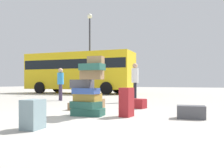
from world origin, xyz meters
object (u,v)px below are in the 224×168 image
at_px(suitcase_brown_right_side, 93,103).
at_px(person_tourist_with_camera, 61,81).
at_px(suitcase_brown_behind_tower, 77,106).
at_px(suitcase_tower, 88,93).
at_px(lamp_post, 90,41).
at_px(suitcase_charcoal_left_side, 191,112).
at_px(suitcase_maroon_foreground_far, 127,102).
at_px(suitcase_slate_white_trunk, 33,114).
at_px(person_bearded_onlooker, 135,79).
at_px(parked_bus, 79,70).
at_px(suitcase_maroon_foreground_near, 135,103).

distance_m(suitcase_brown_right_side, person_tourist_with_camera, 3.74).
xyz_separation_m(suitcase_brown_right_side, suitcase_brown_behind_tower, (-0.03, -0.88, -0.04)).
height_order(suitcase_tower, person_tourist_with_camera, person_tourist_with_camera).
height_order(suitcase_tower, lamp_post, lamp_post).
bearing_deg(lamp_post, suitcase_charcoal_left_side, -48.56).
xyz_separation_m(suitcase_maroon_foreground_far, person_tourist_with_camera, (-4.84, 3.68, 0.55)).
xyz_separation_m(suitcase_maroon_foreground_far, suitcase_brown_behind_tower, (-1.89, 0.67, -0.25)).
bearing_deg(suitcase_slate_white_trunk, person_bearded_onlooker, 85.37).
xyz_separation_m(suitcase_brown_right_side, parked_bus, (-6.45, 9.02, 1.68)).
relative_size(suitcase_tower, suitcase_brown_right_side, 2.01).
bearing_deg(parked_bus, suitcase_charcoal_left_side, -51.74).
height_order(suitcase_maroon_foreground_far, suitcase_brown_right_side, suitcase_maroon_foreground_far).
relative_size(suitcase_brown_right_side, suitcase_slate_white_trunk, 1.38).
height_order(suitcase_maroon_foreground_far, suitcase_maroon_foreground_near, suitcase_maroon_foreground_far).
height_order(suitcase_maroon_foreground_near, suitcase_brown_behind_tower, suitcase_maroon_foreground_near).
relative_size(suitcase_tower, lamp_post, 0.25).
height_order(suitcase_maroon_foreground_far, suitcase_charcoal_left_side, suitcase_maroon_foreground_far).
relative_size(suitcase_brown_behind_tower, lamp_post, 0.09).
relative_size(suitcase_maroon_foreground_near, lamp_post, 0.12).
relative_size(suitcase_tower, suitcase_slate_white_trunk, 2.78).
xyz_separation_m(suitcase_tower, lamp_post, (-6.01, 10.19, 3.31)).
relative_size(suitcase_maroon_foreground_near, parked_bus, 0.08).
xyz_separation_m(suitcase_tower, person_bearded_onlooker, (-0.41, 4.59, 0.41)).
distance_m(suitcase_charcoal_left_side, person_tourist_with_camera, 7.19).
distance_m(suitcase_maroon_foreground_far, lamp_post, 12.58).
bearing_deg(parked_bus, person_tourist_with_camera, -68.80).
xyz_separation_m(suitcase_charcoal_left_side, suitcase_brown_behind_tower, (-3.38, 0.32, -0.04)).
bearing_deg(suitcase_maroon_foreground_far, suitcase_maroon_foreground_near, 105.76).
bearing_deg(person_bearded_onlooker, suitcase_brown_behind_tower, -33.63).
bearing_deg(person_tourist_with_camera, suitcase_brown_right_side, 5.29).
relative_size(suitcase_tower, suitcase_maroon_foreground_far, 2.08).
xyz_separation_m(person_tourist_with_camera, lamp_post, (-2.10, 6.21, 2.99)).
height_order(suitcase_maroon_foreground_near, suitcase_slate_white_trunk, suitcase_slate_white_trunk).
relative_size(suitcase_maroon_foreground_near, person_tourist_with_camera, 0.46).
xyz_separation_m(suitcase_brown_behind_tower, person_tourist_with_camera, (-2.95, 3.01, 0.80)).
height_order(suitcase_tower, suitcase_brown_right_side, suitcase_tower).
relative_size(suitcase_brown_right_side, lamp_post, 0.12).
bearing_deg(suitcase_maroon_foreground_near, suitcase_maroon_foreground_far, -66.27).
xyz_separation_m(suitcase_brown_right_side, suitcase_charcoal_left_side, (3.34, -1.21, 0.00)).
distance_m(suitcase_charcoal_left_side, parked_bus, 14.26).
bearing_deg(suitcase_tower, suitcase_brown_behind_tower, 134.64).
xyz_separation_m(suitcase_maroon_foreground_near, parked_bus, (-7.81, 8.57, 1.68)).
bearing_deg(suitcase_brown_right_side, lamp_post, 116.65).
distance_m(suitcase_maroon_foreground_far, suitcase_charcoal_left_side, 1.54).
height_order(suitcase_tower, parked_bus, parked_bus).
bearing_deg(person_bearded_onlooker, suitcase_brown_right_side, -35.70).
distance_m(suitcase_maroon_foreground_near, suitcase_slate_white_trunk, 4.25).
relative_size(suitcase_charcoal_left_side, suitcase_slate_white_trunk, 1.18).
relative_size(suitcase_slate_white_trunk, person_bearded_onlooker, 0.32).
bearing_deg(person_tourist_with_camera, suitcase_maroon_foreground_far, 3.50).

